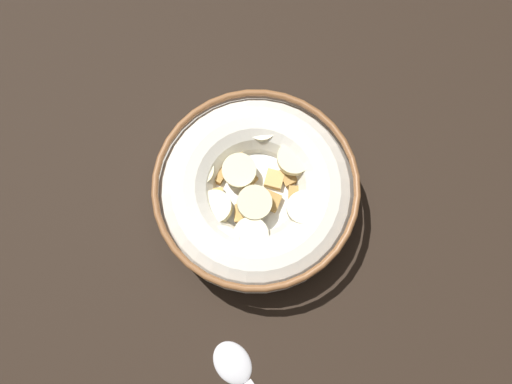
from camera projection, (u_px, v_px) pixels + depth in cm
name	position (u px, v px, depth cm)	size (l,w,h in cm)	color
ground_plane	(256.00, 202.00, 51.56)	(112.22, 112.22, 2.00)	black
cereal_bowl	(256.00, 192.00, 47.78)	(17.99, 17.99, 5.37)	silver
spoon	(247.00, 383.00, 46.27)	(12.23, 11.61, 0.80)	silver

